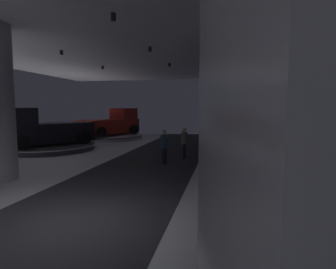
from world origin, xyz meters
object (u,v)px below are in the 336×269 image
object	(u,v)px
display_platform_far_right	(293,155)
display_platform_deep_right	(261,142)
pickup_truck_far_right	(288,134)
display_car_deep_right	(261,130)
column_right	(233,104)
pickup_truck_far_left	(43,130)
display_platform_deep_left	(110,137)
pickup_truck_deep_left	(112,124)
visitor_walking_near	(184,141)
display_platform_far_left	(49,147)
visitor_walking_far	(164,145)

from	to	relation	value
display_platform_far_right	display_platform_deep_right	world-z (taller)	display_platform_far_right
pickup_truck_far_right	display_car_deep_right	bearing A→B (deg)	95.76
column_right	pickup_truck_far_left	distance (m)	11.79
display_car_deep_right	display_platform_deep_right	bearing A→B (deg)	-51.88
display_platform_deep_left	display_car_deep_right	bearing A→B (deg)	-5.63
pickup_truck_deep_left	pickup_truck_far_right	bearing A→B (deg)	-29.46
pickup_truck_deep_left	visitor_walking_near	size ratio (longest dim) A/B	3.58
pickup_truck_far_left	display_platform_far_right	bearing A→B (deg)	0.80
display_platform_deep_right	pickup_truck_far_left	xyz separation A→B (m)	(-13.59, -5.80, 1.10)
display_car_deep_right	pickup_truck_far_left	bearing A→B (deg)	-156.77
display_car_deep_right	pickup_truck_deep_left	xyz separation A→B (m)	(-12.16, 1.50, 0.20)
display_platform_deep_right	pickup_truck_deep_left	bearing A→B (deg)	172.85
display_platform_far_left	pickup_truck_far_left	xyz separation A→B (m)	(-0.18, -0.27, 1.08)
visitor_walking_near	pickup_truck_deep_left	bearing A→B (deg)	132.44
display_platform_far_right	display_platform_deep_left	world-z (taller)	display_platform_far_right
display_platform_far_right	pickup_truck_far_right	distance (m)	1.12
pickup_truck_far_right	display_platform_far_left	bearing A→B (deg)	179.48
display_platform_far_right	pickup_truck_far_right	bearing A→B (deg)	-168.36
display_platform_far_left	visitor_walking_near	world-z (taller)	visitor_walking_near
column_right	pickup_truck_far_right	distance (m)	4.55
pickup_truck_far_left	visitor_walking_far	size ratio (longest dim) A/B	3.50
column_right	pickup_truck_far_right	xyz separation A→B (m)	(2.85, 3.20, -1.50)
display_platform_far_left	pickup_truck_far_left	bearing A→B (deg)	-124.27
column_right	visitor_walking_far	xyz separation A→B (m)	(-3.05, 0.44, -1.84)
display_platform_far_right	display_platform_deep_left	size ratio (longest dim) A/B	1.00
pickup_truck_deep_left	display_platform_far_left	xyz separation A→B (m)	(-1.23, -7.06, -1.06)
display_platform_deep_left	pickup_truck_deep_left	size ratio (longest dim) A/B	1.00
pickup_truck_far_right	visitor_walking_near	distance (m)	5.33
display_platform_deep_right	pickup_truck_far_left	world-z (taller)	pickup_truck_far_left
display_car_deep_right	column_right	bearing A→B (deg)	-104.39
display_platform_deep_left	display_platform_far_left	distance (m)	6.86
display_platform_deep_right	display_platform_far_left	size ratio (longest dim) A/B	0.80
visitor_walking_near	column_right	bearing A→B (deg)	-42.65
pickup_truck_far_right	display_car_deep_right	size ratio (longest dim) A/B	1.27
column_right	display_platform_far_left	xyz separation A→B (m)	(-11.11, 3.33, -2.57)
pickup_truck_deep_left	display_platform_far_left	bearing A→B (deg)	-99.88
pickup_truck_far_left	column_right	bearing A→B (deg)	-15.20
display_platform_deep_left	pickup_truck_deep_left	bearing A→B (deg)	65.33
pickup_truck_far_left	visitor_walking_far	xyz separation A→B (m)	(8.24, -2.63, -0.35)
pickup_truck_far_right	display_platform_deep_right	distance (m)	5.79
column_right	display_car_deep_right	distance (m)	9.34
pickup_truck_far_right	display_platform_deep_left	world-z (taller)	pickup_truck_far_right
visitor_walking_near	display_car_deep_right	bearing A→B (deg)	55.37
display_platform_deep_left	visitor_walking_far	distance (m)	11.93
column_right	visitor_walking_far	size ratio (longest dim) A/B	3.46
visitor_walking_far	column_right	bearing A→B (deg)	-8.22
display_platform_deep_left	pickup_truck_far_left	distance (m)	7.23
display_platform_far_right	display_platform_deep_right	distance (m)	5.66
visitor_walking_far	display_platform_deep_right	bearing A→B (deg)	57.58
pickup_truck_deep_left	visitor_walking_far	size ratio (longest dim) A/B	3.58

